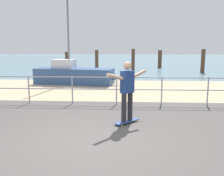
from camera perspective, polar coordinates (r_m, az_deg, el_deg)
ground_plane at (r=4.78m, az=-7.79°, el=-16.88°), size 24.00×10.00×0.04m
beach_strip at (r=12.41m, az=-0.78°, el=-0.19°), size 24.00×6.00×0.04m
sea_surface at (r=40.26m, az=2.03°, el=6.66°), size 72.00×50.00×0.04m
railing_fence at (r=9.12m, az=-9.30°, el=0.55°), size 13.19×0.05×1.05m
sailboat at (r=14.01m, az=-8.16°, el=3.02°), size 5.05×2.01×5.69m
skateboard at (r=6.86m, az=3.49°, el=-7.82°), size 0.70×0.71×0.08m
skateboarder at (r=6.64m, az=3.57°, el=0.02°), size 1.08×1.09×1.65m
groyne_post_0 at (r=20.86m, az=-10.52°, el=6.00°), size 0.25×0.25×1.69m
groyne_post_1 at (r=18.16m, az=-3.58°, el=5.90°), size 0.25×0.25×1.87m
groyne_post_2 at (r=21.86m, az=4.95°, el=6.59°), size 0.30×0.30×1.92m
groyne_post_3 at (r=25.28m, az=11.12°, el=6.69°), size 0.39×0.39×1.77m
groyne_post_4 at (r=21.14m, az=20.47°, el=5.91°), size 0.32×0.32×1.91m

